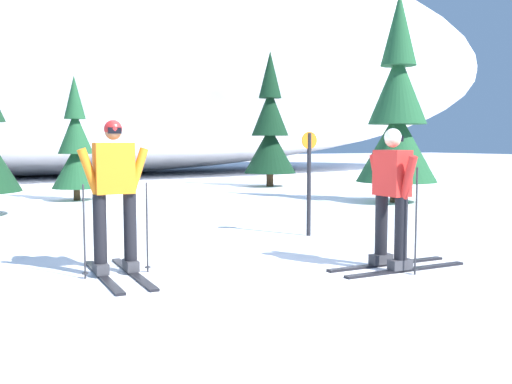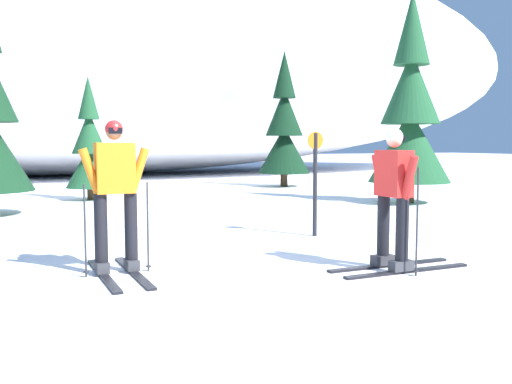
{
  "view_description": "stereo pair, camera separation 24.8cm",
  "coord_description": "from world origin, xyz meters",
  "px_view_note": "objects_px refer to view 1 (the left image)",
  "views": [
    {
      "loc": [
        -2.61,
        -5.96,
        1.53
      ],
      "look_at": [
        0.37,
        0.03,
        0.95
      ],
      "focal_mm": 40.13,
      "sensor_mm": 36.0,
      "label": 1
    },
    {
      "loc": [
        -2.39,
        -6.06,
        1.53
      ],
      "look_at": [
        0.37,
        0.03,
        0.95
      ],
      "focal_mm": 40.13,
      "sensor_mm": 36.0,
      "label": 2
    }
  ],
  "objects_px": {
    "pine_tree_center_right": "(76,149)",
    "pine_tree_far_right": "(397,116)",
    "skier_orange_jacket": "(115,194)",
    "trail_marker_post": "(309,178)",
    "pine_tree_right": "(270,130)",
    "skier_red_jacket": "(392,196)"
  },
  "relations": [
    {
      "from": "skier_orange_jacket",
      "to": "pine_tree_center_right",
      "type": "bearing_deg",
      "value": 83.61
    },
    {
      "from": "skier_orange_jacket",
      "to": "skier_red_jacket",
      "type": "relative_size",
      "value": 1.02
    },
    {
      "from": "pine_tree_right",
      "to": "pine_tree_far_right",
      "type": "xyz_separation_m",
      "value": [
        0.4,
        -6.13,
        0.26
      ]
    },
    {
      "from": "skier_orange_jacket",
      "to": "pine_tree_center_right",
      "type": "height_order",
      "value": "pine_tree_center_right"
    },
    {
      "from": "skier_red_jacket",
      "to": "pine_tree_right",
      "type": "xyz_separation_m",
      "value": [
        4.79,
        12.19,
        1.06
      ]
    },
    {
      "from": "skier_red_jacket",
      "to": "trail_marker_post",
      "type": "distance_m",
      "value": 2.61
    },
    {
      "from": "skier_red_jacket",
      "to": "pine_tree_right",
      "type": "bearing_deg",
      "value": 68.55
    },
    {
      "from": "skier_red_jacket",
      "to": "pine_tree_center_right",
      "type": "bearing_deg",
      "value": 101.35
    },
    {
      "from": "skier_orange_jacket",
      "to": "trail_marker_post",
      "type": "bearing_deg",
      "value": 21.68
    },
    {
      "from": "trail_marker_post",
      "to": "skier_red_jacket",
      "type": "bearing_deg",
      "value": -99.3
    },
    {
      "from": "pine_tree_center_right",
      "to": "pine_tree_far_right",
      "type": "height_order",
      "value": "pine_tree_far_right"
    },
    {
      "from": "skier_red_jacket",
      "to": "pine_tree_right",
      "type": "distance_m",
      "value": 13.14
    },
    {
      "from": "pine_tree_center_right",
      "to": "trail_marker_post",
      "type": "height_order",
      "value": "pine_tree_center_right"
    },
    {
      "from": "trail_marker_post",
      "to": "pine_tree_far_right",
      "type": "bearing_deg",
      "value": 36.17
    },
    {
      "from": "skier_orange_jacket",
      "to": "trail_marker_post",
      "type": "distance_m",
      "value": 3.74
    },
    {
      "from": "pine_tree_right",
      "to": "trail_marker_post",
      "type": "bearing_deg",
      "value": -114.43
    },
    {
      "from": "pine_tree_center_right",
      "to": "pine_tree_right",
      "type": "xyz_separation_m",
      "value": [
        6.83,
        2.01,
        0.58
      ]
    },
    {
      "from": "pine_tree_center_right",
      "to": "trail_marker_post",
      "type": "xyz_separation_m",
      "value": [
        2.47,
        -7.61,
        -0.41
      ]
    },
    {
      "from": "skier_red_jacket",
      "to": "pine_tree_center_right",
      "type": "height_order",
      "value": "pine_tree_center_right"
    },
    {
      "from": "pine_tree_right",
      "to": "skier_orange_jacket",
      "type": "bearing_deg",
      "value": -125.49
    },
    {
      "from": "pine_tree_far_right",
      "to": "skier_red_jacket",
      "type": "bearing_deg",
      "value": -130.59
    },
    {
      "from": "skier_red_jacket",
      "to": "pine_tree_right",
      "type": "relative_size",
      "value": 0.37
    }
  ]
}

